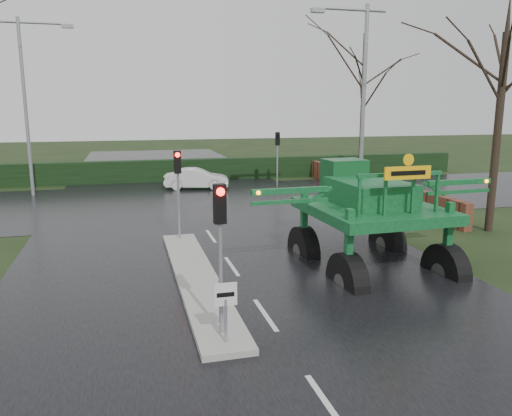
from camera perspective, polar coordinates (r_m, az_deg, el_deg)
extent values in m
plane|color=black|center=(12.77, 1.05, -12.17)|extent=(140.00, 140.00, 0.00)
cube|color=black|center=(22.09, -6.05, -1.99)|extent=(14.00, 80.00, 0.02)
cube|color=black|center=(27.91, -7.95, 0.79)|extent=(80.00, 12.00, 0.02)
cube|color=gray|center=(15.23, -6.83, -7.92)|extent=(1.20, 10.00, 0.16)
cube|color=black|center=(35.66, -9.56, 4.26)|extent=(44.00, 0.90, 1.50)
cube|color=#592D1E|center=(30.84, 11.79, 2.79)|extent=(0.40, 20.00, 1.20)
cylinder|color=gray|center=(10.89, -3.48, -12.78)|extent=(0.07, 0.07, 1.00)
cube|color=silver|center=(10.66, -3.52, -9.83)|extent=(0.50, 0.04, 0.50)
cube|color=black|center=(10.64, -3.50, -9.87)|extent=(0.38, 0.01, 0.10)
cylinder|color=gray|center=(10.96, -4.07, -6.47)|extent=(0.10, 0.10, 3.50)
cube|color=black|center=(10.62, -4.17, 0.48)|extent=(0.26, 0.22, 0.85)
sphere|color=#FF0C07|center=(10.44, -4.06, 1.86)|extent=(0.18, 0.18, 0.18)
cylinder|color=gray|center=(19.14, -8.85, 1.19)|extent=(0.10, 0.10, 3.50)
cube|color=black|center=(18.95, -8.97, 5.21)|extent=(0.26, 0.22, 0.85)
sphere|color=#FF0C07|center=(18.80, -8.96, 6.02)|extent=(0.18, 0.18, 0.18)
cylinder|color=gray|center=(32.90, 2.45, 5.57)|extent=(0.10, 0.10, 3.50)
cube|color=black|center=(32.78, 2.47, 7.92)|extent=(0.26, 0.22, 0.85)
sphere|color=#FF0C07|center=(32.89, 2.41, 8.42)|extent=(0.18, 0.18, 0.18)
cylinder|color=gray|center=(26.03, 12.15, 10.95)|extent=(0.20, 0.20, 10.00)
cylinder|color=gray|center=(26.09, 10.93, 21.38)|extent=(3.52, 0.14, 0.14)
cube|color=gray|center=(25.38, 7.07, 21.50)|extent=(0.65, 0.30, 0.20)
cylinder|color=gray|center=(31.69, -24.83, 10.21)|extent=(0.20, 0.20, 10.00)
cylinder|color=gray|center=(31.90, -24.09, 18.77)|extent=(3.52, 0.14, 0.14)
cube|color=gray|center=(31.68, -20.75, 18.85)|extent=(0.65, 0.30, 0.20)
cylinder|color=black|center=(22.70, 25.86, 7.51)|extent=(0.32, 0.32, 8.00)
cone|color=black|center=(22.94, 26.92, 19.11)|extent=(0.24, 0.24, 2.00)
cylinder|color=black|center=(36.09, 12.11, 11.02)|extent=(0.32, 0.32, 10.00)
cone|color=black|center=(36.54, 12.51, 20.15)|extent=(0.24, 0.24, 2.50)
cylinder|color=black|center=(15.65, 2.08, -4.01)|extent=(0.59, 1.91, 1.89)
cylinder|color=#595B56|center=(15.65, 2.08, -4.01)|extent=(0.58, 0.68, 0.66)
cube|color=#0C431E|center=(15.38, 2.11, 0.24)|extent=(0.22, 0.22, 2.17)
cylinder|color=black|center=(17.03, 12.99, -3.02)|extent=(0.59, 1.91, 1.89)
cylinder|color=#595B56|center=(17.03, 12.99, -3.02)|extent=(0.58, 0.68, 0.66)
cube|color=#0C431E|center=(16.78, 13.17, 0.89)|extent=(0.22, 0.22, 2.17)
cylinder|color=black|center=(12.63, 7.14, -7.92)|extent=(0.59, 1.91, 1.89)
cylinder|color=#595B56|center=(12.63, 7.14, -7.92)|extent=(0.58, 0.68, 0.66)
cube|color=#0C431E|center=(12.29, 7.28, -2.72)|extent=(0.22, 0.22, 2.17)
cylinder|color=black|center=(14.30, 19.77, -6.20)|extent=(0.59, 1.91, 1.89)
cylinder|color=#595B56|center=(14.30, 19.77, -6.20)|extent=(0.58, 0.68, 0.66)
cube|color=#0C431E|center=(14.01, 20.10, -1.58)|extent=(0.22, 0.22, 2.17)
cube|color=#0C431E|center=(14.40, 10.77, 1.75)|extent=(4.13, 4.68, 0.33)
cube|color=#0C431E|center=(14.49, 10.50, 3.90)|extent=(2.18, 2.91, 0.85)
cube|color=#114B23|center=(16.14, 7.46, 5.94)|extent=(1.46, 1.19, 1.23)
cube|color=#0C431E|center=(12.92, 14.11, 6.65)|extent=(2.84, 0.22, 0.11)
cube|color=#0C431E|center=(12.79, -0.43, 4.61)|extent=(2.46, 0.26, 0.17)
sphere|color=orange|center=(12.45, -4.91, 4.38)|extent=(0.13, 0.13, 0.13)
cube|color=#0C431E|center=(15.61, 21.47, 5.06)|extent=(2.46, 0.26, 0.17)
sphere|color=orange|center=(16.21, 24.58, 5.02)|extent=(0.13, 0.13, 0.13)
cube|color=#FFB60D|center=(12.59, 15.01, 6.92)|extent=(1.51, 0.11, 0.38)
cube|color=black|center=(12.59, 15.01, 6.92)|extent=(1.13, 0.05, 0.13)
cylinder|color=#FFB60D|center=(12.57, 15.10, 8.64)|extent=(0.34, 0.05, 0.34)
imported|color=silver|center=(31.94, -6.78, 2.16)|extent=(4.20, 2.20, 1.32)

